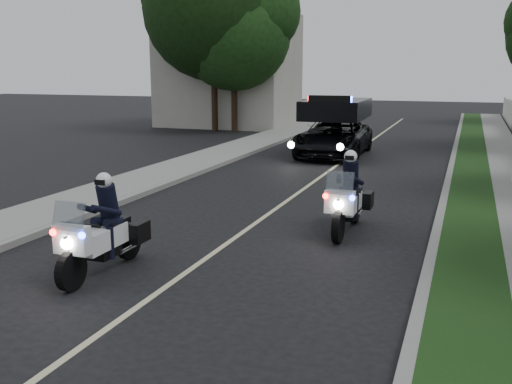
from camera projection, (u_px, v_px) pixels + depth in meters
ground at (187, 272)px, 10.47m from camera, size 120.00×120.00×0.00m
curb_right at (448, 183)px, 18.26m from camera, size 0.20×60.00×0.15m
grass_verge at (471, 184)px, 18.02m from camera, size 1.20×60.00×0.16m
curb_left at (210, 168)px, 21.01m from camera, size 0.20×60.00×0.15m
sidewalk_left at (183, 166)px, 21.38m from camera, size 2.00×60.00×0.16m
building_far at (229, 70)px, 36.98m from camera, size 8.00×6.00×7.00m
lane_marking at (320, 177)px, 19.65m from camera, size 0.12×50.00×0.01m
police_moto_left at (104, 273)px, 10.45m from camera, size 0.76×2.14×1.81m
police_moto_right at (347, 232)px, 13.09m from camera, size 0.77×2.17×1.84m
police_suv at (333, 156)px, 24.54m from camera, size 2.76×5.71×2.74m
bicycle at (336, 129)px, 35.10m from camera, size 0.77×1.75×0.89m
cyclist at (336, 129)px, 35.10m from camera, size 0.64×0.45×1.70m
sign_post at (512, 186)px, 18.19m from camera, size 0.35×0.35×2.13m
tree_left_near at (235, 132)px, 33.94m from camera, size 8.59×8.59×10.82m
tree_left_far at (215, 131)px, 34.30m from camera, size 8.41×8.41×13.35m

